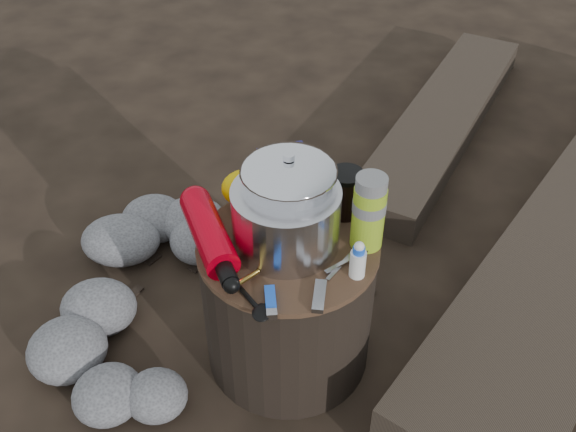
# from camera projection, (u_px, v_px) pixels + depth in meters

# --- Properties ---
(ground) EXTENTS (60.00, 60.00, 0.00)m
(ground) POSITION_uv_depth(u_px,v_px,m) (288.00, 351.00, 1.78)
(ground) COLOR black
(ground) RESTS_ON ground
(stump) EXTENTS (0.43, 0.43, 0.39)m
(stump) POSITION_uv_depth(u_px,v_px,m) (288.00, 302.00, 1.65)
(stump) COLOR black
(stump) RESTS_ON ground
(rock_ring) EXTENTS (0.39, 0.84, 0.17)m
(rock_ring) POSITION_uv_depth(u_px,v_px,m) (149.00, 289.00, 1.84)
(rock_ring) COLOR slate
(rock_ring) RESTS_ON ground
(log_small) EXTENTS (0.78, 1.37, 0.11)m
(log_small) POSITION_uv_depth(u_px,v_px,m) (442.00, 120.00, 2.57)
(log_small) COLOR #332A21
(log_small) RESTS_ON ground
(foil_windscreen) EXTENTS (0.25, 0.25, 0.15)m
(foil_windscreen) POSITION_uv_depth(u_px,v_px,m) (286.00, 217.00, 1.49)
(foil_windscreen) COLOR #BBBBC1
(foil_windscreen) RESTS_ON stump
(camping_pot) EXTENTS (0.21, 0.21, 0.21)m
(camping_pot) POSITION_uv_depth(u_px,v_px,m) (289.00, 197.00, 1.49)
(camping_pot) COLOR white
(camping_pot) RESTS_ON stump
(fuel_bottle) EXTENTS (0.21, 0.32, 0.08)m
(fuel_bottle) POSITION_uv_depth(u_px,v_px,m) (209.00, 233.00, 1.50)
(fuel_bottle) COLOR #C80014
(fuel_bottle) RESTS_ON stump
(thermos) EXTENTS (0.07, 0.07, 0.19)m
(thermos) POSITION_uv_depth(u_px,v_px,m) (369.00, 212.00, 1.47)
(thermos) COLOR #9AC323
(thermos) RESTS_ON stump
(travel_mug) EXTENTS (0.08, 0.08, 0.12)m
(travel_mug) POSITION_uv_depth(u_px,v_px,m) (345.00, 193.00, 1.58)
(travel_mug) COLOR black
(travel_mug) RESTS_ON stump
(stuff_sack) EXTENTS (0.13, 0.11, 0.09)m
(stuff_sack) POSITION_uv_depth(u_px,v_px,m) (249.00, 189.00, 1.62)
(stuff_sack) COLOR #ECBD02
(stuff_sack) RESTS_ON stump
(food_pouch) EXTENTS (0.12, 0.07, 0.15)m
(food_pouch) POSITION_uv_depth(u_px,v_px,m) (282.00, 173.00, 1.62)
(food_pouch) COLOR #1A174C
(food_pouch) RESTS_ON stump
(lighter) EXTENTS (0.04, 0.09, 0.02)m
(lighter) POSITION_uv_depth(u_px,v_px,m) (270.00, 299.00, 1.39)
(lighter) COLOR blue
(lighter) RESTS_ON stump
(multitool) EXTENTS (0.03, 0.09, 0.01)m
(multitool) POSITION_uv_depth(u_px,v_px,m) (319.00, 296.00, 1.40)
(multitool) COLOR #B0B0B6
(multitool) RESTS_ON stump
(pot_grabber) EXTENTS (0.10, 0.12, 0.01)m
(pot_grabber) POSITION_uv_depth(u_px,v_px,m) (342.00, 263.00, 1.47)
(pot_grabber) COLOR #B0B0B6
(pot_grabber) RESTS_ON stump
(spork) EXTENTS (0.13, 0.15, 0.01)m
(spork) POSITION_uv_depth(u_px,v_px,m) (243.00, 291.00, 1.41)
(spork) COLOR black
(spork) RESTS_ON stump
(squeeze_bottle) EXTENTS (0.04, 0.04, 0.08)m
(squeeze_bottle) POSITION_uv_depth(u_px,v_px,m) (358.00, 261.00, 1.43)
(squeeze_bottle) COLOR white
(squeeze_bottle) RESTS_ON stump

